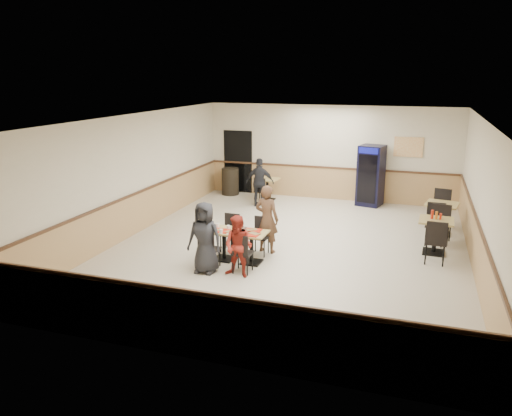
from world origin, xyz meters
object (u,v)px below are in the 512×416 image
(diner_woman_right, at_px, (239,247))
(trash_bin, at_px, (230,181))
(main_table, at_px, (238,241))
(lone_diner, at_px, (260,182))
(back_table, at_px, (267,186))
(diner_woman_left, at_px, (205,238))
(pepsi_cooler, at_px, (371,176))
(diner_man_opposite, at_px, (267,219))
(side_table_far, at_px, (441,214))
(side_table_near, at_px, (435,231))

(diner_woman_right, relative_size, trash_bin, 1.41)
(main_table, relative_size, lone_diner, 0.87)
(back_table, bearing_deg, diner_woman_left, -84.85)
(diner_woman_left, distance_m, pepsi_cooler, 7.06)
(main_table, bearing_deg, back_table, 101.02)
(main_table, relative_size, diner_man_opposite, 0.83)
(main_table, distance_m, pepsi_cooler, 6.21)
(side_table_far, bearing_deg, side_table_near, -96.06)
(side_table_far, bearing_deg, lone_diner, 166.59)
(diner_woman_left, xyz_separation_m, trash_bin, (-1.96, 6.51, -0.29))
(diner_man_opposite, height_order, pepsi_cooler, pepsi_cooler)
(diner_man_opposite, bearing_deg, main_table, 71.78)
(main_table, bearing_deg, side_table_far, 39.30)
(diner_man_opposite, distance_m, side_table_near, 3.80)
(diner_woman_left, xyz_separation_m, diner_woman_right, (0.73, -0.01, -0.11))
(main_table, height_order, side_table_far, side_table_far)
(diner_man_opposite, bearing_deg, diner_woman_right, 96.32)
(diner_woman_left, xyz_separation_m, side_table_near, (4.47, 2.63, -0.21))
(diner_woman_left, distance_m, diner_woman_right, 0.74)
(pepsi_cooler, bearing_deg, side_table_near, -51.88)
(diner_man_opposite, relative_size, side_table_near, 1.96)
(main_table, xyz_separation_m, side_table_near, (4.05, 1.86, 0.07))
(diner_woman_right, bearing_deg, main_table, 119.53)
(side_table_near, height_order, pepsi_cooler, pepsi_cooler)
(back_table, bearing_deg, side_table_near, -35.01)
(diner_woman_left, height_order, side_table_near, diner_woman_left)
(side_table_near, bearing_deg, diner_woman_right, -144.77)
(diner_man_opposite, bearing_deg, trash_bin, -50.10)
(lone_diner, xyz_separation_m, side_table_far, (5.19, -1.24, -0.20))
(diner_man_opposite, xyz_separation_m, side_table_far, (3.79, 2.59, -0.24))
(diner_woman_right, bearing_deg, side_table_near, 43.14)
(diner_man_opposite, bearing_deg, side_table_near, -152.82)
(diner_woman_right, xyz_separation_m, side_table_near, (3.74, 2.64, -0.10))
(side_table_far, xyz_separation_m, trash_bin, (-6.60, 2.38, -0.09))
(diner_woman_left, relative_size, diner_man_opposite, 0.95)
(main_table, bearing_deg, diner_woman_right, -67.62)
(diner_woman_left, xyz_separation_m, side_table_far, (4.63, 4.13, -0.20))
(trash_bin, bearing_deg, pepsi_cooler, 0.54)
(main_table, bearing_deg, trash_bin, 113.32)
(side_table_far, relative_size, trash_bin, 0.98)
(trash_bin, bearing_deg, main_table, -67.43)
(back_table, xyz_separation_m, pepsi_cooler, (3.19, 0.39, 0.46))
(pepsi_cooler, bearing_deg, back_table, -160.04)
(side_table_far, relative_size, back_table, 1.21)
(side_table_far, height_order, pepsi_cooler, pepsi_cooler)
(side_table_near, height_order, back_table, side_table_near)
(main_table, height_order, diner_woman_right, diner_woman_right)
(side_table_near, distance_m, back_table, 6.14)
(diner_man_opposite, xyz_separation_m, pepsi_cooler, (1.79, 5.01, 0.15))
(side_table_near, bearing_deg, diner_man_opposite, -163.25)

